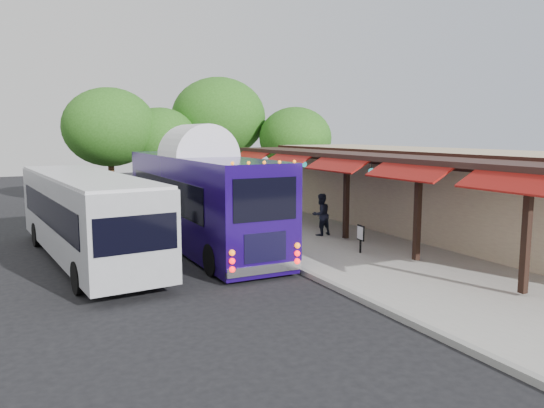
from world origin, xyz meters
TOP-DOWN VIEW (x-y plane):
  - ground at (0.00, 0.00)m, footprint 90.00×90.00m
  - sidewalk at (5.00, 4.00)m, footprint 10.00×40.00m
  - curb at (0.05, 4.00)m, footprint 0.20×40.00m
  - station_shelter at (8.38, 4.00)m, footprint 8.15×20.00m
  - coach_bus at (-1.45, 6.24)m, footprint 2.52×11.60m
  - city_bus at (-5.65, 5.68)m, footprint 3.40×11.14m
  - ped_a at (0.60, 2.45)m, footprint 0.80×0.63m
  - ped_b at (3.40, 5.23)m, footprint 0.93×0.77m
  - ped_c at (1.05, 5.20)m, footprint 1.04×0.71m
  - ped_d at (1.26, 9.13)m, footprint 1.24×0.89m
  - sign_board at (2.94, 1.87)m, footprint 0.09×0.45m
  - tree_left at (0.58, 19.34)m, footprint 4.55×4.55m
  - tree_mid at (4.80, 20.33)m, footprint 6.18×6.18m
  - tree_right at (8.69, 16.91)m, footprint 4.63×4.63m
  - tree_far at (-2.41, 19.27)m, footprint 5.40×5.40m

SIDE VIEW (x-z plane):
  - ground at x=0.00m, z-range 0.00..0.00m
  - sidewalk at x=5.00m, z-range 0.00..0.15m
  - curb at x=0.05m, z-range -0.01..0.15m
  - sign_board at x=2.94m, z-range 0.32..1.31m
  - ped_c at x=1.05m, z-range 0.15..1.79m
  - ped_b at x=3.40m, z-range 0.15..1.86m
  - ped_d at x=1.26m, z-range 0.15..1.88m
  - ped_a at x=0.60m, z-range 0.15..2.06m
  - city_bus at x=-5.65m, z-range 0.16..3.10m
  - station_shelter at x=8.38m, z-range 0.05..3.65m
  - coach_bus at x=-1.45m, z-range 0.14..3.83m
  - tree_left at x=0.58m, z-range 0.97..6.80m
  - tree_right at x=8.69m, z-range 0.99..6.92m
  - tree_far at x=-2.41m, z-range 1.15..8.07m
  - tree_mid at x=4.80m, z-range 1.32..9.24m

